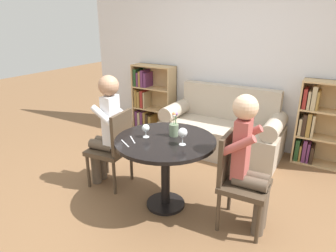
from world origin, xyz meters
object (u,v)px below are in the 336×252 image
(person_left, at_px, (106,127))
(wine_glass_left, at_px, (146,128))
(chair_right, at_px, (238,177))
(bookshelf_right, at_px, (320,125))
(bookshelf_left, at_px, (150,99))
(person_right, at_px, (249,160))
(chair_left, at_px, (114,146))
(flower_vase, at_px, (174,128))
(couch, at_px, (222,130))
(wine_glass_right, at_px, (183,133))

(person_left, height_order, wine_glass_left, person_left)
(chair_right, height_order, person_left, person_left)
(bookshelf_right, height_order, chair_right, bookshelf_right)
(bookshelf_left, distance_m, person_right, 2.85)
(chair_left, bearing_deg, flower_vase, 88.86)
(couch, relative_size, wine_glass_right, 10.22)
(person_left, xyz_separation_m, wine_glass_right, (1.00, -0.08, 0.16))
(flower_vase, bearing_deg, person_left, -175.05)
(couch, height_order, flower_vase, flower_vase)
(couch, xyz_separation_m, bookshelf_left, (-1.42, 0.26, 0.21))
(person_left, distance_m, wine_glass_right, 1.02)
(person_left, height_order, flower_vase, person_left)
(bookshelf_right, bearing_deg, flower_vase, -124.65)
(chair_right, bearing_deg, bookshelf_left, 47.63)
(wine_glass_right, bearing_deg, couch, 97.13)
(chair_right, xyz_separation_m, person_left, (-1.51, -0.03, 0.21))
(wine_glass_right, bearing_deg, chair_right, 12.58)
(bookshelf_left, height_order, person_right, person_right)
(chair_left, bearing_deg, chair_right, 85.16)
(flower_vase, bearing_deg, wine_glass_right, -40.96)
(bookshelf_right, xyz_separation_m, wine_glass_right, (-1.03, -1.90, 0.33))
(couch, distance_m, bookshelf_left, 1.46)
(chair_left, distance_m, person_left, 0.23)
(chair_left, relative_size, chair_right, 1.00)
(chair_left, xyz_separation_m, person_left, (-0.08, -0.01, 0.21))
(bookshelf_left, relative_size, wine_glass_left, 8.41)
(couch, relative_size, chair_left, 1.87)
(person_left, bearing_deg, wine_glass_right, 79.76)
(bookshelf_right, xyz_separation_m, wine_glass_left, (-1.43, -1.92, 0.30))
(person_right, bearing_deg, bookshelf_left, 48.82)
(person_right, relative_size, flower_vase, 5.06)
(couch, relative_size, bookshelf_right, 1.50)
(chair_right, distance_m, wine_glass_left, 0.98)
(person_right, relative_size, wine_glass_right, 7.71)
(bookshelf_right, bearing_deg, chair_left, -137.21)
(chair_left, bearing_deg, person_left, -86.03)
(chair_left, distance_m, wine_glass_right, 0.99)
(wine_glass_right, bearing_deg, person_left, 175.33)
(couch, distance_m, person_right, 1.75)
(person_right, relative_size, wine_glass_left, 9.52)
(person_right, bearing_deg, person_left, 88.88)
(chair_left, bearing_deg, wine_glass_left, 72.18)
(bookshelf_left, relative_size, wine_glass_right, 6.81)
(wine_glass_left, bearing_deg, chair_left, 167.74)
(bookshelf_left, distance_m, bookshelf_right, 2.66)
(bookshelf_left, bearing_deg, flower_vase, -50.31)
(wine_glass_left, bearing_deg, chair_right, 8.23)
(bookshelf_left, xyz_separation_m, chair_right, (2.13, -1.78, -0.03))
(chair_left, height_order, wine_glass_left, chair_left)
(bookshelf_right, bearing_deg, person_left, -138.18)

